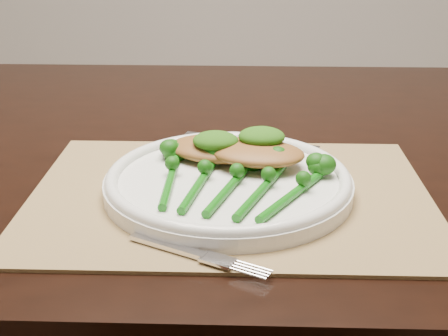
# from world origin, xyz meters

# --- Properties ---
(placemat) EXTENTS (0.48, 0.36, 0.00)m
(placemat) POSITION_xyz_m (0.04, -0.28, 0.75)
(placemat) COLOR olive
(placemat) RESTS_ON dining_table
(dinner_plate) EXTENTS (0.29, 0.29, 0.03)m
(dinner_plate) POSITION_xyz_m (0.03, -0.27, 0.77)
(dinner_plate) COLOR white
(dinner_plate) RESTS_ON placemat
(knife) EXTENTS (0.19, 0.06, 0.01)m
(knife) POSITION_xyz_m (0.04, -0.11, 0.76)
(knife) COLOR silver
(knife) RESTS_ON placemat
(fork) EXTENTS (0.15, 0.08, 0.00)m
(fork) POSITION_xyz_m (0.02, -0.43, 0.76)
(fork) COLOR silver
(fork) RESTS_ON placemat
(chicken_fillet_left) EXTENTS (0.14, 0.11, 0.02)m
(chicken_fillet_left) POSITION_xyz_m (0.01, -0.21, 0.78)
(chicken_fillet_left) COLOR brown
(chicken_fillet_left) RESTS_ON dinner_plate
(chicken_fillet_right) EXTENTS (0.13, 0.10, 0.02)m
(chicken_fillet_right) POSITION_xyz_m (0.07, -0.23, 0.79)
(chicken_fillet_right) COLOR brown
(chicken_fillet_right) RESTS_ON dinner_plate
(pesto_dollop_left) EXTENTS (0.06, 0.05, 0.02)m
(pesto_dollop_left) POSITION_xyz_m (0.01, -0.22, 0.80)
(pesto_dollop_left) COLOR #174309
(pesto_dollop_left) RESTS_ON chicken_fillet_left
(pesto_dollop_right) EXTENTS (0.06, 0.05, 0.02)m
(pesto_dollop_right) POSITION_xyz_m (0.07, -0.22, 0.80)
(pesto_dollop_right) COLOR #174309
(pesto_dollop_right) RESTS_ON chicken_fillet_right
(broccolini_bundle) EXTENTS (0.21, 0.22, 0.04)m
(broccolini_bundle) POSITION_xyz_m (0.04, -0.31, 0.78)
(broccolini_bundle) COLOR #0C560B
(broccolini_bundle) RESTS_ON dinner_plate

